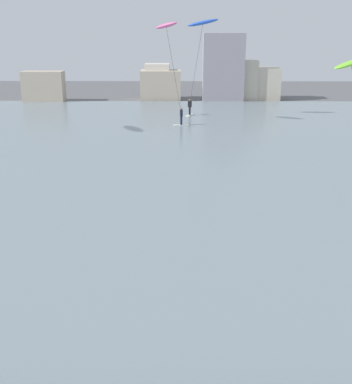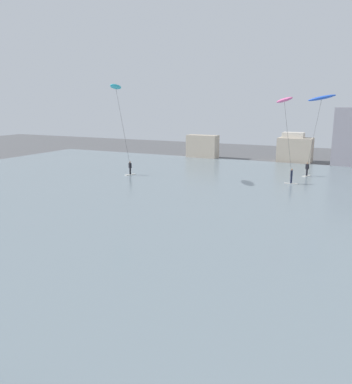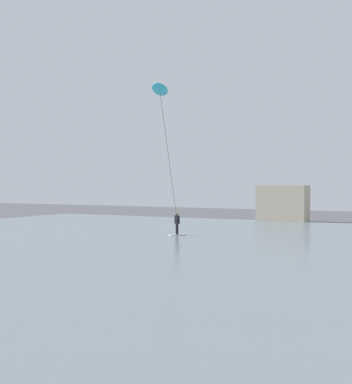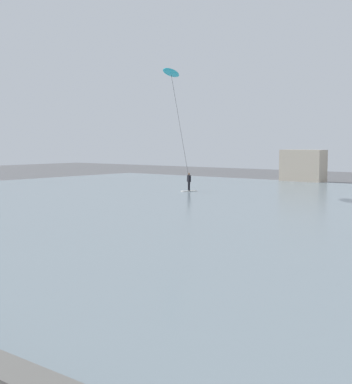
% 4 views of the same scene
% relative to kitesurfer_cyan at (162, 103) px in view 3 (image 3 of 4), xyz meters
% --- Properties ---
extents(kitesurfer_cyan, '(2.14, 4.89, 10.55)m').
position_rel_kitesurfer_cyan_xyz_m(kitesurfer_cyan, '(0.00, 0.00, 0.00)').
color(kitesurfer_cyan, silver).
rests_on(kitesurfer_cyan, water_bay).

